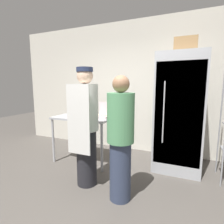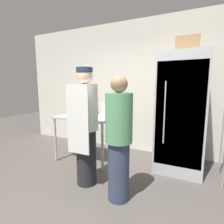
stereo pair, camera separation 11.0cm
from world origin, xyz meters
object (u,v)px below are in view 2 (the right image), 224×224
Objects in this scene: refrigerator at (181,114)px; person_customer at (119,139)px; donut_box at (104,116)px; person_baker at (86,126)px; cardboard_storage_box at (188,45)px; blender_pitcher at (95,110)px; binder_stack at (79,112)px.

person_customer is at bearing -117.37° from refrigerator.
person_baker is (0.07, -0.70, -0.04)m from donut_box.
refrigerator is at bearing 62.63° from person_customer.
cardboard_storage_box is at bearing 41.61° from person_baker.
cardboard_storage_box reaches higher than refrigerator.
person_baker reaches higher than blender_pitcher.
cardboard_storage_box is at bearing 11.80° from binder_stack.
binder_stack is (-1.86, -0.36, -0.05)m from refrigerator.
person_customer is (0.65, -0.84, -0.12)m from donut_box.
donut_box is 1.83m from cardboard_storage_box.
binder_stack is at bearing -167.73° from blender_pitcher.
person_baker reaches higher than donut_box.
donut_box is at bearing 127.88° from person_customer.
blender_pitcher is at bearing -169.44° from refrigerator.
donut_box is 0.58m from binder_stack.
refrigerator is 7.23× the size of blender_pitcher.
refrigerator is 5.54× the size of cardboard_storage_box.
person_baker is (-1.21, -1.08, -0.10)m from refrigerator.
refrigerator is at bearing 10.87° from binder_stack.
cardboard_storage_box is at bearing 61.81° from person_customer.
blender_pitcher is 1.95m from cardboard_storage_box.
person_customer reaches higher than donut_box.
person_customer is (-0.63, -1.21, -0.19)m from refrigerator.
donut_box is 1.01× the size of binder_stack.
refrigerator is 1.34m from donut_box.
binder_stack is 0.16× the size of person_baker.
refrigerator is 1.25× the size of person_customer.
cardboard_storage_box is 0.23× the size of person_customer.
binder_stack is 2.27m from cardboard_storage_box.
blender_pitcher reaches higher than binder_stack.
binder_stack is at bearing -169.13° from refrigerator.
donut_box reaches higher than binder_stack.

